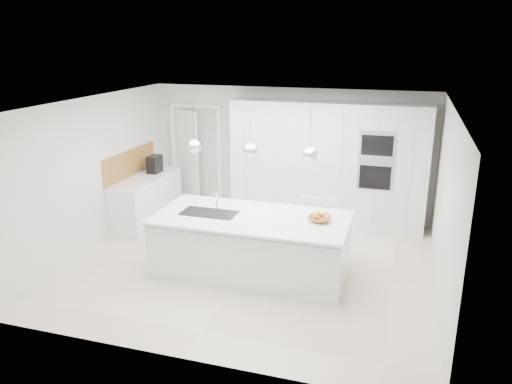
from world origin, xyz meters
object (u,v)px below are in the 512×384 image
(fruit_bowl, at_px, (319,219))
(bar_stool_right, at_px, (329,230))
(espresso_machine, at_px, (155,164))
(bar_stool_left, at_px, (309,229))
(island_base, at_px, (251,247))

(fruit_bowl, xyz_separation_m, bar_stool_right, (0.03, 0.77, -0.45))
(espresso_machine, relative_size, bar_stool_left, 0.34)
(fruit_bowl, relative_size, bar_stool_left, 0.32)
(espresso_machine, distance_m, bar_stool_right, 3.72)
(fruit_bowl, distance_m, espresso_machine, 3.92)
(fruit_bowl, bearing_deg, island_base, -172.56)
(bar_stool_left, relative_size, bar_stool_right, 1.01)
(island_base, distance_m, bar_stool_left, 1.10)
(fruit_bowl, relative_size, bar_stool_right, 0.33)
(fruit_bowl, bearing_deg, bar_stool_left, 111.39)
(island_base, distance_m, espresso_machine, 3.21)
(espresso_machine, xyz_separation_m, bar_stool_left, (3.24, -1.03, -0.57))
(island_base, bearing_deg, espresso_machine, 143.62)
(island_base, xyz_separation_m, espresso_machine, (-2.53, 1.86, 0.64))
(fruit_bowl, bearing_deg, espresso_machine, 153.73)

